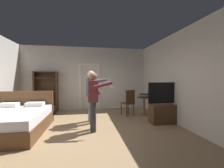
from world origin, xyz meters
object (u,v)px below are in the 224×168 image
at_px(side_table, 144,103).
at_px(wooden_chair, 129,102).
at_px(person_striped_shirt, 91,92).
at_px(suitcase_dark, 47,110).
at_px(laptop, 144,96).
at_px(bed, 12,121).
at_px(tv_flatscreen, 165,110).
at_px(bottle_on_table, 148,94).
at_px(bookshelf, 46,90).
at_px(person_blue_shirt, 93,97).

height_order(side_table, wooden_chair, wooden_chair).
relative_size(person_striped_shirt, suitcase_dark, 2.79).
bearing_deg(laptop, bed, -164.54).
bearing_deg(suitcase_dark, laptop, 1.09).
bearing_deg(tv_flatscreen, bottle_on_table, 96.28).
xyz_separation_m(bed, wooden_chair, (3.53, 1.19, 0.24)).
xyz_separation_m(bookshelf, bottle_on_table, (4.09, -1.39, -0.13)).
distance_m(side_table, person_blue_shirt, 2.50).
relative_size(tv_flatscreen, person_blue_shirt, 0.82).
xyz_separation_m(side_table, laptop, (-0.04, -0.04, 0.29)).
height_order(bed, bottle_on_table, bed).
relative_size(bed, wooden_chair, 2.07).
bearing_deg(suitcase_dark, person_striped_shirt, -24.60).
distance_m(wooden_chair, person_striped_shirt, 1.61).
xyz_separation_m(laptop, suitcase_dark, (-3.73, 0.73, -0.57)).
distance_m(bed, side_table, 4.32).
bearing_deg(bookshelf, tv_flatscreen, -29.88).
relative_size(bookshelf, suitcase_dark, 2.89).
bearing_deg(person_blue_shirt, side_table, 34.54).
height_order(bed, person_blue_shirt, person_blue_shirt).
distance_m(person_striped_shirt, suitcase_dark, 2.28).
bearing_deg(wooden_chair, side_table, -0.93).
bearing_deg(tv_flatscreen, laptop, 105.41).
distance_m(wooden_chair, suitcase_dark, 3.24).
distance_m(side_table, wooden_chair, 0.63).
height_order(bed, side_table, bed).
distance_m(bed, bookshelf, 2.58).
relative_size(bed, tv_flatscreen, 1.57).
relative_size(bottle_on_table, wooden_chair, 0.27).
distance_m(bed, suitcase_dark, 1.92).
xyz_separation_m(laptop, bottle_on_table, (0.18, -0.04, 0.06)).
distance_m(laptop, bottle_on_table, 0.19).
bearing_deg(side_table, bottle_on_table, -29.74).
relative_size(bottle_on_table, person_striped_shirt, 0.16).
bearing_deg(bottle_on_table, bed, -165.63).
relative_size(bookshelf, wooden_chair, 1.75).
relative_size(bed, suitcase_dark, 3.41).
distance_m(laptop, suitcase_dark, 3.84).
relative_size(tv_flatscreen, suitcase_dark, 2.17).
bearing_deg(person_striped_shirt, bookshelf, 134.85).
relative_size(laptop, suitcase_dark, 0.65).
bearing_deg(tv_flatscreen, wooden_chair, 128.20).
bearing_deg(wooden_chair, bottle_on_table, -6.74).
height_order(side_table, person_striped_shirt, person_striped_shirt).
distance_m(bookshelf, bottle_on_table, 4.32).
bearing_deg(person_striped_shirt, wooden_chair, 22.74).
relative_size(wooden_chair, person_blue_shirt, 0.62).
height_order(bookshelf, laptop, bookshelf).
distance_m(laptop, person_blue_shirt, 2.41).
xyz_separation_m(side_table, wooden_chair, (-0.62, 0.01, 0.08)).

